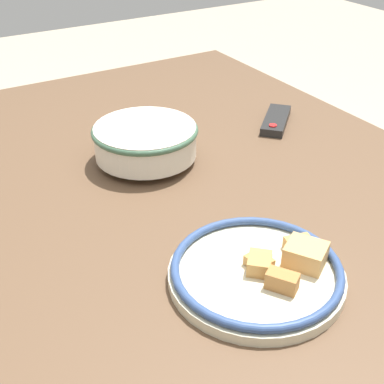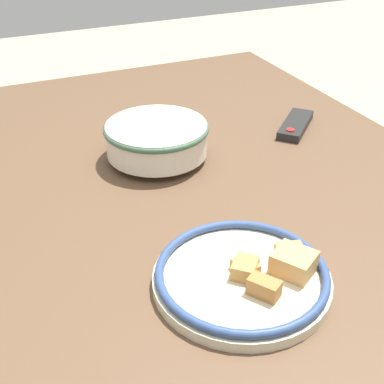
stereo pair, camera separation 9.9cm
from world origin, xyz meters
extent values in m
cube|color=brown|center=(0.00, 0.00, 0.70)|extent=(1.58, 1.05, 0.04)
cylinder|color=brown|center=(-0.72, 0.46, 0.34)|extent=(0.06, 0.06, 0.68)
cylinder|color=silver|center=(-0.19, -0.05, 0.72)|extent=(0.10, 0.10, 0.02)
cylinder|color=silver|center=(-0.19, -0.05, 0.77)|extent=(0.22, 0.22, 0.07)
cylinder|color=#B75B23|center=(-0.19, -0.05, 0.76)|extent=(0.20, 0.20, 0.06)
torus|color=#42664C|center=(-0.19, -0.05, 0.79)|extent=(0.23, 0.23, 0.01)
cylinder|color=beige|center=(0.25, -0.08, 0.73)|extent=(0.28, 0.28, 0.02)
torus|color=#334C7F|center=(0.25, -0.08, 0.74)|extent=(0.27, 0.27, 0.01)
cube|color=#B2753D|center=(0.25, -0.07, 0.74)|extent=(0.05, 0.05, 0.02)
cube|color=tan|center=(0.25, -0.07, 0.75)|extent=(0.06, 0.06, 0.03)
cube|color=tan|center=(0.25, -0.07, 0.74)|extent=(0.04, 0.04, 0.02)
cube|color=tan|center=(0.28, 0.00, 0.75)|extent=(0.08, 0.08, 0.04)
cube|color=tan|center=(0.25, 0.01, 0.75)|extent=(0.04, 0.05, 0.02)
cube|color=#B2753D|center=(0.31, -0.07, 0.75)|extent=(0.05, 0.05, 0.03)
cube|color=black|center=(-0.19, 0.32, 0.73)|extent=(0.15, 0.16, 0.02)
cylinder|color=red|center=(-0.16, 0.28, 0.74)|extent=(0.02, 0.02, 0.00)
camera|label=1|loc=(0.76, -0.49, 1.28)|focal=50.00mm
camera|label=2|loc=(0.80, -0.41, 1.28)|focal=50.00mm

